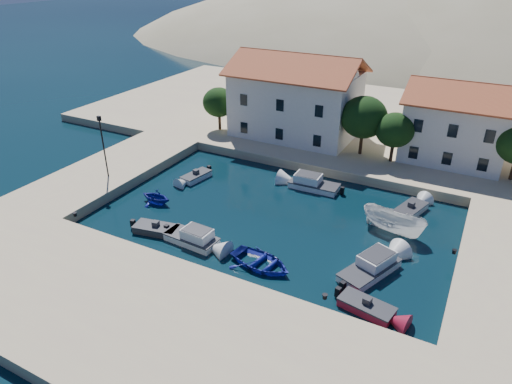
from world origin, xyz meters
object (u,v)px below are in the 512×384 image
building_mid (458,120)px  lamppost (103,141)px  rowboat_south (261,266)px  boat_east (392,232)px  building_left (296,94)px  cabin_cruiser_east (370,268)px  cabin_cruiser_south (191,237)px

building_mid → lamppost: (-29.50, -21.00, -0.47)m
rowboat_south → boat_east: size_ratio=0.89×
building_mid → boat_east: size_ratio=1.90×
boat_east → rowboat_south: bearing=154.3°
building_left → boat_east: bearing=-44.7°
lamppost → rowboat_south: bearing=-13.8°
rowboat_south → boat_east: bearing=-30.0°
lamppost → cabin_cruiser_east: 27.46m
building_left → boat_east: size_ratio=2.65×
cabin_cruiser_south → rowboat_south: (6.38, -0.19, -0.48)m
building_left → cabin_cruiser_east: bearing=-54.7°
rowboat_south → boat_east: 11.97m
lamppost → boat_east: (27.23, 4.43, -4.75)m
building_mid → building_left: bearing=-176.8°
lamppost → cabin_cruiser_east: bearing=-4.2°
building_mid → lamppost: building_mid is taller
lamppost → boat_east: 27.99m
rowboat_south → lamppost: bearing=85.3°
cabin_cruiser_south → building_left: bearing=97.8°
cabin_cruiser_south → cabin_cruiser_east: 14.02m
cabin_cruiser_south → boat_east: cabin_cruiser_south is taller
building_left → lamppost: size_ratio=2.36×
lamppost → boat_east: lamppost is taller
building_mid → cabin_cruiser_south: size_ratio=2.30×
building_mid → cabin_cruiser_east: bearing=-96.1°
rowboat_south → cabin_cruiser_east: bearing=-59.7°
boat_east → lamppost: bearing=112.7°
building_left → rowboat_south: (8.17, -24.85, -5.94)m
building_mid → cabin_cruiser_east: building_mid is taller
lamppost → boat_east: bearing=9.2°
building_mid → boat_east: (-2.27, -16.57, -5.22)m
rowboat_south → cabin_cruiser_east: cabin_cruiser_east is taller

